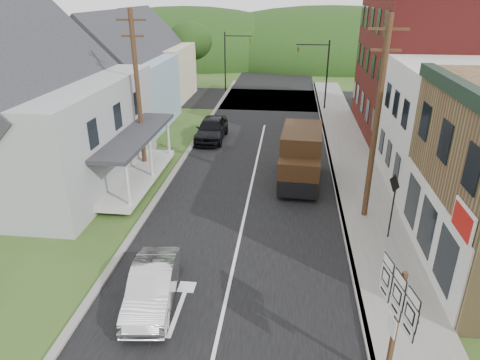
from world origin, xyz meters
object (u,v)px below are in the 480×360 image
(dark_sedan, at_px, (212,129))
(warning_sign, at_px, (393,198))
(route_sign_cluster, at_px, (396,313))
(silver_sedan, at_px, (152,287))
(delivery_van, at_px, (301,157))

(dark_sedan, xyz_separation_m, warning_sign, (9.82, -12.40, 1.19))
(route_sign_cluster, bearing_deg, dark_sedan, 100.91)
(silver_sedan, xyz_separation_m, delivery_van, (5.03, 10.80, 0.81))
(silver_sedan, bearing_deg, dark_sedan, 86.69)
(route_sign_cluster, bearing_deg, warning_sign, 66.84)
(delivery_van, distance_m, warning_sign, 6.81)
(silver_sedan, distance_m, dark_sedan, 17.53)
(dark_sedan, bearing_deg, route_sign_cluster, -67.17)
(dark_sedan, xyz_separation_m, route_sign_cluster, (8.29, -19.93, 1.59))
(delivery_van, height_order, route_sign_cluster, route_sign_cluster)
(silver_sedan, relative_size, dark_sedan, 0.85)
(delivery_van, bearing_deg, silver_sedan, -111.63)
(dark_sedan, height_order, warning_sign, warning_sign)
(delivery_van, distance_m, route_sign_cluster, 13.44)
(delivery_van, height_order, warning_sign, warning_sign)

